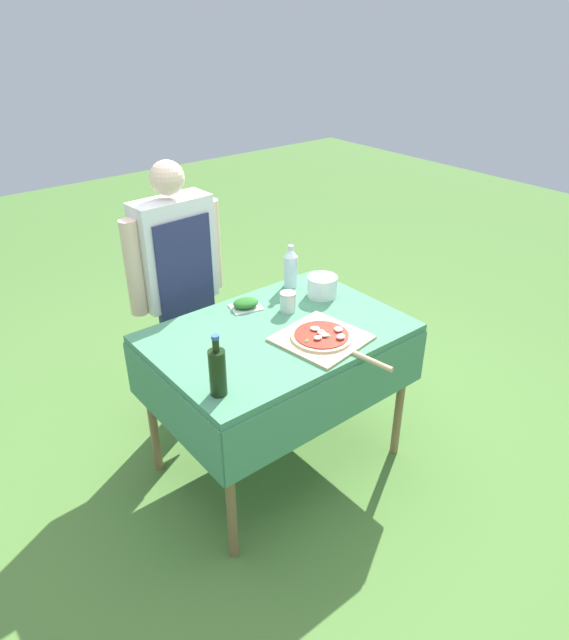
{
  "coord_description": "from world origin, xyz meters",
  "views": [
    {
      "loc": [
        -1.45,
        -1.84,
        2.19
      ],
      "look_at": [
        0.04,
        0.0,
        0.86
      ],
      "focal_mm": 32.0,
      "sensor_mm": 36.0,
      "label": 1
    }
  ],
  "objects_px": {
    "prep_table": "(278,347)",
    "oil_bottle": "(218,371)",
    "person_cook": "(177,277)",
    "water_bottle": "(291,267)",
    "pizza_on_peel": "(324,338)",
    "mixing_tub": "(322,286)",
    "sauce_jar": "(288,303)",
    "herb_container": "(246,304)"
  },
  "relations": [
    {
      "from": "oil_bottle",
      "to": "mixing_tub",
      "type": "distance_m",
      "value": 0.98
    },
    {
      "from": "person_cook",
      "to": "mixing_tub",
      "type": "height_order",
      "value": "person_cook"
    },
    {
      "from": "prep_table",
      "to": "person_cook",
      "type": "relative_size",
      "value": 0.8
    },
    {
      "from": "person_cook",
      "to": "sauce_jar",
      "type": "distance_m",
      "value": 0.64
    },
    {
      "from": "mixing_tub",
      "to": "sauce_jar",
      "type": "height_order",
      "value": "mixing_tub"
    },
    {
      "from": "pizza_on_peel",
      "to": "person_cook",
      "type": "bearing_deg",
      "value": 97.67
    },
    {
      "from": "oil_bottle",
      "to": "sauce_jar",
      "type": "relative_size",
      "value": 2.68
    },
    {
      "from": "water_bottle",
      "to": "herb_container",
      "type": "relative_size",
      "value": 1.32
    },
    {
      "from": "water_bottle",
      "to": "sauce_jar",
      "type": "xyz_separation_m",
      "value": [
        -0.19,
        -0.21,
        -0.07
      ]
    },
    {
      "from": "herb_container",
      "to": "sauce_jar",
      "type": "xyz_separation_m",
      "value": [
        0.15,
        -0.16,
        0.02
      ]
    },
    {
      "from": "pizza_on_peel",
      "to": "sauce_jar",
      "type": "xyz_separation_m",
      "value": [
        0.05,
        0.33,
        0.03
      ]
    },
    {
      "from": "water_bottle",
      "to": "pizza_on_peel",
      "type": "bearing_deg",
      "value": -114.69
    },
    {
      "from": "herb_container",
      "to": "mixing_tub",
      "type": "bearing_deg",
      "value": -19.74
    },
    {
      "from": "person_cook",
      "to": "pizza_on_peel",
      "type": "distance_m",
      "value": 0.92
    },
    {
      "from": "pizza_on_peel",
      "to": "oil_bottle",
      "type": "relative_size",
      "value": 2.18
    },
    {
      "from": "oil_bottle",
      "to": "mixing_tub",
      "type": "height_order",
      "value": "oil_bottle"
    },
    {
      "from": "person_cook",
      "to": "water_bottle",
      "type": "distance_m",
      "value": 0.61
    },
    {
      "from": "prep_table",
      "to": "person_cook",
      "type": "height_order",
      "value": "person_cook"
    },
    {
      "from": "prep_table",
      "to": "pizza_on_peel",
      "type": "bearing_deg",
      "value": -62.97
    },
    {
      "from": "prep_table",
      "to": "water_bottle",
      "type": "bearing_deg",
      "value": 43.26
    },
    {
      "from": "water_bottle",
      "to": "herb_container",
      "type": "height_order",
      "value": "water_bottle"
    },
    {
      "from": "pizza_on_peel",
      "to": "water_bottle",
      "type": "height_order",
      "value": "water_bottle"
    },
    {
      "from": "pizza_on_peel",
      "to": "mixing_tub",
      "type": "height_order",
      "value": "mixing_tub"
    },
    {
      "from": "prep_table",
      "to": "mixing_tub",
      "type": "xyz_separation_m",
      "value": [
        0.41,
        0.14,
        0.15
      ]
    },
    {
      "from": "person_cook",
      "to": "sauce_jar",
      "type": "relative_size",
      "value": 15.01
    },
    {
      "from": "prep_table",
      "to": "oil_bottle",
      "type": "relative_size",
      "value": 4.48
    },
    {
      "from": "prep_table",
      "to": "herb_container",
      "type": "xyz_separation_m",
      "value": [
        0.01,
        0.28,
        0.12
      ]
    },
    {
      "from": "oil_bottle",
      "to": "herb_container",
      "type": "height_order",
      "value": "oil_bottle"
    },
    {
      "from": "person_cook",
      "to": "mixing_tub",
      "type": "bearing_deg",
      "value": 133.34
    },
    {
      "from": "sauce_jar",
      "to": "person_cook",
      "type": "bearing_deg",
      "value": 119.35
    },
    {
      "from": "water_bottle",
      "to": "herb_container",
      "type": "xyz_separation_m",
      "value": [
        -0.34,
        -0.05,
        -0.09
      ]
    },
    {
      "from": "prep_table",
      "to": "sauce_jar",
      "type": "bearing_deg",
      "value": 37.0
    },
    {
      "from": "prep_table",
      "to": "pizza_on_peel",
      "type": "height_order",
      "value": "pizza_on_peel"
    },
    {
      "from": "pizza_on_peel",
      "to": "oil_bottle",
      "type": "bearing_deg",
      "value": 175.18
    },
    {
      "from": "person_cook",
      "to": "herb_container",
      "type": "xyz_separation_m",
      "value": [
        0.16,
        -0.4,
        -0.05
      ]
    },
    {
      "from": "person_cook",
      "to": "pizza_on_peel",
      "type": "height_order",
      "value": "person_cook"
    },
    {
      "from": "prep_table",
      "to": "oil_bottle",
      "type": "height_order",
      "value": "oil_bottle"
    },
    {
      "from": "oil_bottle",
      "to": "mixing_tub",
      "type": "bearing_deg",
      "value": 22.98
    },
    {
      "from": "prep_table",
      "to": "oil_bottle",
      "type": "xyz_separation_m",
      "value": [
        -0.49,
        -0.25,
        0.2
      ]
    },
    {
      "from": "pizza_on_peel",
      "to": "water_bottle",
      "type": "bearing_deg",
      "value": 56.75
    },
    {
      "from": "herb_container",
      "to": "mixing_tub",
      "type": "relative_size",
      "value": 1.13
    },
    {
      "from": "water_bottle",
      "to": "mixing_tub",
      "type": "bearing_deg",
      "value": -74.16
    }
  ]
}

